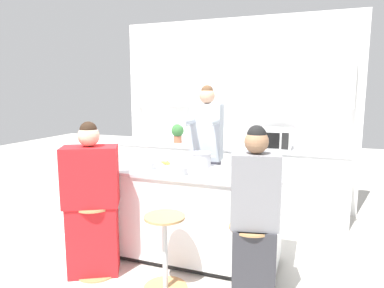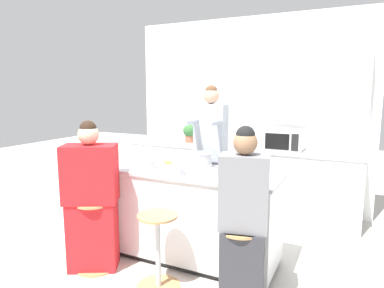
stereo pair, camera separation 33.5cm
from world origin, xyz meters
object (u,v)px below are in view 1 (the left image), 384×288
at_px(coffee_cup_far, 214,172).
at_px(microwave, 273,138).
at_px(potted_plant, 178,132).
at_px(coffee_cup_near, 258,175).
at_px(bar_stool_rightmost, 250,265).
at_px(person_wrapped_blanket, 92,204).
at_px(bar_stool_leftmost, 96,239).
at_px(fruit_bowl, 143,165).
at_px(juice_carton, 241,165).
at_px(cooking_pot, 200,160).
at_px(person_seated_near, 254,227).
at_px(banana_bunch, 166,163).
at_px(bar_stool_center, 165,252).
at_px(person_cooking, 206,163).
at_px(kitchen_island, 190,214).

xyz_separation_m(coffee_cup_far, microwave, (0.31, 1.68, 0.10)).
distance_m(microwave, potted_plant, 1.38).
distance_m(coffee_cup_near, coffee_cup_far, 0.39).
distance_m(bar_stool_rightmost, person_wrapped_blanket, 1.48).
height_order(bar_stool_leftmost, fruit_bowl, fruit_bowl).
xyz_separation_m(bar_stool_rightmost, coffee_cup_far, (-0.42, 0.40, 0.62)).
distance_m(fruit_bowl, juice_carton, 0.97).
height_order(bar_stool_leftmost, cooking_pot, cooking_pot).
relative_size(bar_stool_rightmost, person_wrapped_blanket, 0.46).
distance_m(person_seated_near, banana_bunch, 1.32).
distance_m(bar_stool_leftmost, potted_plant, 2.25).
relative_size(bar_stool_leftmost, banana_bunch, 4.97).
bearing_deg(person_wrapped_blanket, microwave, 29.23).
height_order(person_wrapped_blanket, cooking_pot, person_wrapped_blanket).
bearing_deg(bar_stool_rightmost, bar_stool_center, -177.52).
bearing_deg(cooking_pot, coffee_cup_near, -27.61).
bearing_deg(bar_stool_leftmost, juice_carton, 24.21).
xyz_separation_m(person_seated_near, coffee_cup_far, (-0.44, 0.41, 0.30)).
relative_size(coffee_cup_near, juice_carton, 0.56).
bearing_deg(fruit_bowl, coffee_cup_near, -3.49).
bearing_deg(bar_stool_leftmost, coffee_cup_near, 16.17).
relative_size(fruit_bowl, juice_carton, 1.15).
bearing_deg(banana_bunch, fruit_bowl, -117.14).
xyz_separation_m(person_cooking, coffee_cup_near, (0.69, -0.70, 0.09)).
distance_m(bar_stool_center, bar_stool_rightmost, 0.71).
relative_size(kitchen_island, person_cooking, 1.02).
relative_size(coffee_cup_near, coffee_cup_far, 1.10).
height_order(bar_stool_rightmost, cooking_pot, cooking_pot).
relative_size(bar_stool_center, person_seated_near, 0.46).
xyz_separation_m(bar_stool_leftmost, potted_plant, (-0.06, 2.12, 0.74)).
xyz_separation_m(person_cooking, microwave, (0.61, 0.98, 0.18)).
bearing_deg(coffee_cup_near, coffee_cup_far, -179.72).
distance_m(juice_carton, potted_plant, 2.03).
xyz_separation_m(bar_stool_rightmost, microwave, (-0.11, 2.08, 0.72)).
xyz_separation_m(bar_stool_center, cooking_pot, (0.05, 0.76, 0.65)).
bearing_deg(potted_plant, microwave, -1.37).
relative_size(bar_stool_rightmost, person_seated_near, 0.46).
bearing_deg(coffee_cup_near, fruit_bowl, 176.51).
height_order(kitchen_island, fruit_bowl, fruit_bowl).
relative_size(person_wrapped_blanket, fruit_bowl, 5.97).
xyz_separation_m(banana_bunch, potted_plant, (-0.44, 1.39, 0.15)).
bearing_deg(bar_stool_leftmost, coffee_cup_far, 21.82).
distance_m(bar_stool_center, person_cooking, 1.25).
bearing_deg(coffee_cup_far, bar_stool_rightmost, -43.77).
xyz_separation_m(bar_stool_center, microwave, (0.61, 2.12, 0.72)).
bearing_deg(microwave, person_seated_near, -86.52).
relative_size(person_wrapped_blanket, coffee_cup_near, 12.16).
xyz_separation_m(person_cooking, juice_carton, (0.51, -0.56, 0.13)).
height_order(juice_carton, potted_plant, potted_plant).
bearing_deg(kitchen_island, juice_carton, -2.03).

